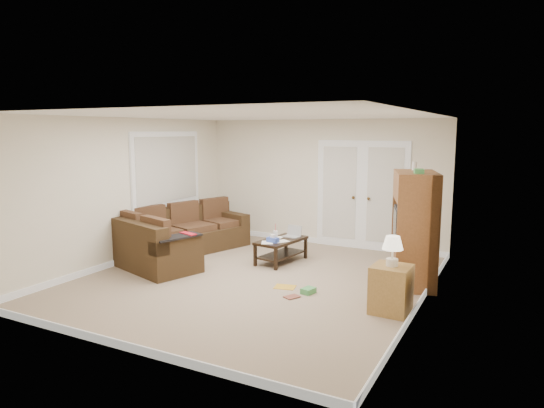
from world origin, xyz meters
The scene contains 17 objects.
floor centered at (0.00, 0.00, 0.00)m, with size 5.50×5.50×0.00m, color tan.
ceiling centered at (0.00, 0.00, 2.50)m, with size 5.00×5.50×0.02m, color white.
wall_left centered at (-2.50, 0.00, 1.25)m, with size 0.02×5.50×2.50m, color white.
wall_right centered at (2.50, 0.00, 1.25)m, with size 0.02×5.50×2.50m, color white.
wall_back centered at (0.00, 2.75, 1.25)m, with size 5.00×0.02×2.50m, color white.
wall_front centered at (0.00, -2.75, 1.25)m, with size 5.00×0.02×2.50m, color white.
baseboards centered at (0.00, 0.00, 0.05)m, with size 5.00×5.50×0.10m, color silver, non-canonical shape.
french_doors centered at (0.85, 2.71, 1.04)m, with size 1.80×0.05×2.13m.
window_left centered at (-2.46, 1.00, 1.55)m, with size 0.05×1.92×1.42m.
sectional_sofa centered at (-1.93, 0.50, 0.32)m, with size 1.96×3.09×0.83m.
coffee_table centered at (-0.07, 1.12, 0.22)m, with size 0.64×1.06×0.68m.
tv_armoire centered at (2.20, 0.94, 0.85)m, with size 0.87×1.18×1.81m.
side_cabinet centered at (2.20, -0.38, 0.36)m, with size 0.48×0.48×0.99m.
space_heater centered at (1.90, 2.35, 0.17)m, with size 0.13×0.11×0.34m, color white.
floor_magazine centered at (0.58, -0.10, 0.00)m, with size 0.30×0.24×0.01m, color gold.
floor_greenbox centered at (0.99, -0.20, 0.04)m, with size 0.15×0.20×0.08m, color #45984D.
floor_book centered at (0.79, -0.42, 0.01)m, with size 0.15×0.21×0.02m, color brown.
Camera 1 is at (3.57, -6.28, 2.28)m, focal length 32.00 mm.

